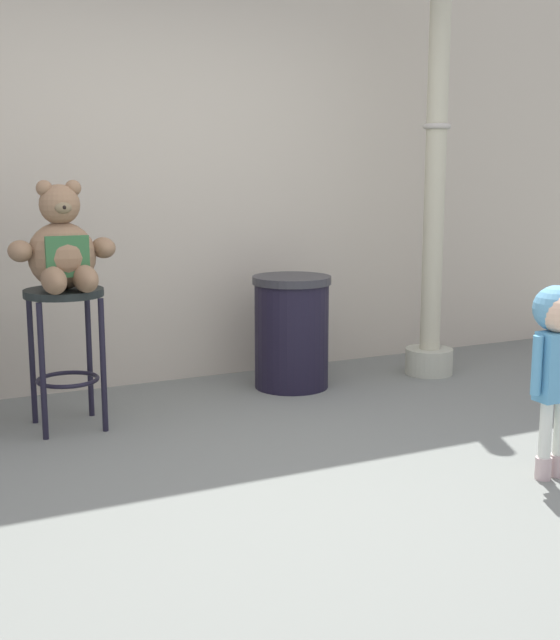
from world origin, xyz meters
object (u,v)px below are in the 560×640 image
(bar_stool_with_teddy, at_px, (65,328))
(lamppost, at_px, (434,206))
(teddy_bear, at_px, (63,251))
(trash_bin, at_px, (292,332))
(child_walking, at_px, (557,340))

(bar_stool_with_teddy, relative_size, lamppost, 0.26)
(bar_stool_with_teddy, distance_m, lamppost, 2.61)
(lamppost, bearing_deg, teddy_bear, -176.48)
(trash_bin, xyz_separation_m, lamppost, (1.03, -0.11, 0.80))
(bar_stool_with_teddy, bearing_deg, trash_bin, 8.79)
(teddy_bear, xyz_separation_m, lamppost, (2.53, 0.16, 0.18))
(bar_stool_with_teddy, relative_size, trash_bin, 1.06)
(child_walking, bearing_deg, bar_stool_with_teddy, 53.24)
(bar_stool_with_teddy, height_order, trash_bin, bar_stool_with_teddy)
(trash_bin, bearing_deg, bar_stool_with_teddy, -171.21)
(teddy_bear, relative_size, child_walking, 0.65)
(lamppost, bearing_deg, trash_bin, 174.08)
(child_walking, height_order, lamppost, lamppost)
(child_walking, distance_m, trash_bin, 2.03)
(bar_stool_with_teddy, relative_size, teddy_bear, 1.33)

